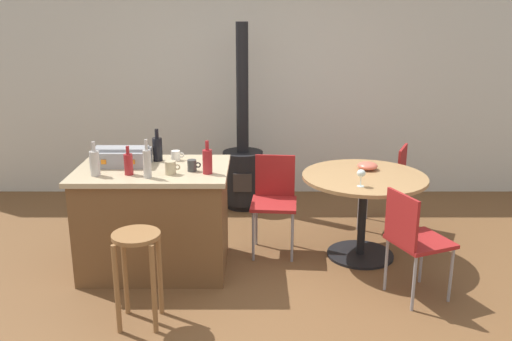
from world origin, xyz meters
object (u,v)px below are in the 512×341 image
Objects in this scene: folding_chair_far at (272,196)px; toolbox at (119,157)px; bottle_2 at (205,161)px; cup_0 at (169,168)px; bottle_1 at (155,149)px; wooden_stool at (135,259)px; wood_stove at (241,165)px; cup_2 at (174,156)px; dining_table at (361,194)px; serving_bowl at (365,166)px; folding_chair_near at (386,180)px; bottle_0 at (93,163)px; folding_chair_left at (411,236)px; cup_1 at (190,166)px; bottle_3 at (145,163)px; bottle_4 at (126,164)px; wine_glass at (359,174)px; kitchen_island at (153,218)px.

toolbox is at bearing -167.89° from folding_chair_far.
bottle_2 is 0.29m from cup_0.
bottle_2 is at bearing -39.78° from bottle_1.
toolbox is at bearing 107.33° from wooden_stool.
wood_stove reaches higher than cup_2.
toolbox reaches higher than cup_0.
wooden_stool is 2.07m from dining_table.
toolbox reaches higher than serving_bowl.
folding_chair_near is at bearing 39.78° from wooden_stool.
wooden_stool is 2.51× the size of bottle_0.
bottle_2 is (-1.56, 0.37, 0.49)m from folding_chair_left.
folding_chair_far is 7.97× the size of cup_1.
bottle_0 is 0.42m from bottle_3.
bottle_3 is at bearing -26.80° from bottle_4.
cup_2 is at bearing 127.62° from bottle_2.
bottle_2 reaches higher than cup_2.
cup_0 reaches higher than cup_1.
wooden_stool is at bearing -88.60° from bottle_1.
bottle_4 is at bearing 104.81° from wooden_stool.
bottle_4 reaches higher than cup_2.
cup_0 is at bearing -175.64° from bottle_2.
wood_stove is 1.76m from bottle_2.
bottle_0 is 1.89× the size of wine_glass.
folding_chair_far is 1.27m from bottle_3.
cup_2 is 0.78× the size of wine_glass.
dining_table is 1.26× the size of folding_chair_near.
wood_stove reaches higher than kitchen_island.
toolbox is at bearing -152.22° from bottle_1.
dining_table is at bearing 3.96° from toolbox.
toolbox is 1.53× the size of bottle_3.
bottle_2 is (-1.32, -0.38, 0.41)m from dining_table.
serving_bowl is (1.83, 0.67, -0.21)m from bottle_3.
serving_bowl is at bearing 22.00° from bottle_2.
serving_bowl is (2.25, 0.62, -0.20)m from bottle_0.
bottle_3 is at bearing -7.26° from bottle_0.
wine_glass is (0.99, -1.60, 0.38)m from wood_stove.
toolbox reaches higher than folding_chair_left.
bottle_0 is 2.11m from wine_glass.
folding_chair_near is 6.97× the size of cup_0.
cup_0 is at bearing -30.28° from toolbox.
bottle_2 is 2.43× the size of cup_1.
kitchen_island is at bearing -172.92° from dining_table.
folding_chair_far is (0.98, 1.24, 0.02)m from wooden_stool.
kitchen_island is at bearing -157.70° from folding_chair_near.
dining_table is 1.52m from cup_1.
cup_0 reaches higher than folding_chair_left.
folding_chair_left is 1.85× the size of toolbox.
bottle_3 reaches higher than folding_chair_far.
toolbox is 0.29m from bottle_4.
folding_chair_near is 2.05m from bottle_2.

